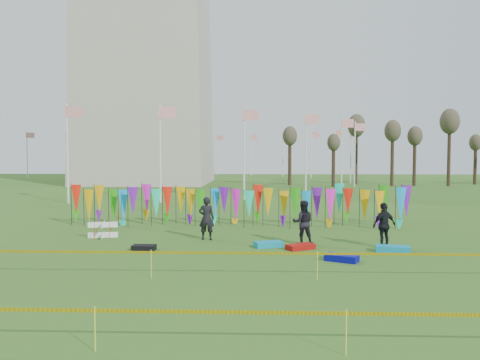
{
  "coord_description": "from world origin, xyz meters",
  "views": [
    {
      "loc": [
        1.09,
        -16.77,
        3.83
      ],
      "look_at": [
        0.28,
        6.0,
        2.64
      ],
      "focal_mm": 35.0,
      "sensor_mm": 36.0,
      "label": 1
    }
  ],
  "objects_px": {
    "person_mid": "(303,222)",
    "person_right": "(384,225)",
    "kite_bag_teal": "(393,249)",
    "box_kite": "(103,230)",
    "kite_bag_black": "(144,248)",
    "kite_bag_red": "(300,247)",
    "person_left": "(206,218)",
    "kite_bag_turquoise": "(269,244)",
    "kite_bag_blue": "(342,258)"
  },
  "relations": [
    {
      "from": "kite_bag_red",
      "to": "kite_bag_teal",
      "type": "xyz_separation_m",
      "value": [
        3.61,
        -0.42,
        0.02
      ]
    },
    {
      "from": "kite_bag_blue",
      "to": "kite_bag_red",
      "type": "distance_m",
      "value": 2.45
    },
    {
      "from": "kite_bag_teal",
      "to": "kite_bag_blue",
      "type": "bearing_deg",
      "value": -144.27
    },
    {
      "from": "person_left",
      "to": "kite_bag_blue",
      "type": "height_order",
      "value": "person_left"
    },
    {
      "from": "person_mid",
      "to": "box_kite",
      "type": "bearing_deg",
      "value": -6.1
    },
    {
      "from": "kite_bag_turquoise",
      "to": "kite_bag_red",
      "type": "distance_m",
      "value": 1.36
    },
    {
      "from": "kite_bag_black",
      "to": "kite_bag_red",
      "type": "bearing_deg",
      "value": 3.76
    },
    {
      "from": "kite_bag_blue",
      "to": "person_left",
      "type": "bearing_deg",
      "value": 142.35
    },
    {
      "from": "person_right",
      "to": "box_kite",
      "type": "bearing_deg",
      "value": -33.29
    },
    {
      "from": "person_left",
      "to": "kite_bag_black",
      "type": "relative_size",
      "value": 2.12
    },
    {
      "from": "person_left",
      "to": "person_right",
      "type": "bearing_deg",
      "value": 171.55
    },
    {
      "from": "kite_bag_blue",
      "to": "kite_bag_black",
      "type": "relative_size",
      "value": 1.25
    },
    {
      "from": "person_mid",
      "to": "person_right",
      "type": "distance_m",
      "value": 3.36
    },
    {
      "from": "kite_bag_blue",
      "to": "box_kite",
      "type": "bearing_deg",
      "value": 156.86
    },
    {
      "from": "person_left",
      "to": "kite_bag_turquoise",
      "type": "bearing_deg",
      "value": 152.59
    },
    {
      "from": "kite_bag_turquoise",
      "to": "kite_bag_black",
      "type": "xyz_separation_m",
      "value": [
        -5.06,
        -0.86,
        -0.01
      ]
    },
    {
      "from": "kite_bag_red",
      "to": "person_right",
      "type": "bearing_deg",
      "value": 8.81
    },
    {
      "from": "kite_bag_teal",
      "to": "box_kite",
      "type": "bearing_deg",
      "value": 167.8
    },
    {
      "from": "kite_bag_red",
      "to": "person_left",
      "type": "bearing_deg",
      "value": 153.09
    },
    {
      "from": "person_mid",
      "to": "kite_bag_teal",
      "type": "distance_m",
      "value": 3.82
    },
    {
      "from": "kite_bag_black",
      "to": "box_kite",
      "type": "bearing_deg",
      "value": 133.56
    },
    {
      "from": "person_right",
      "to": "kite_bag_black",
      "type": "relative_size",
      "value": 2.02
    },
    {
      "from": "box_kite",
      "to": "kite_bag_black",
      "type": "xyz_separation_m",
      "value": [
        2.58,
        -2.71,
        -0.28
      ]
    },
    {
      "from": "person_left",
      "to": "kite_bag_red",
      "type": "relative_size",
      "value": 1.68
    },
    {
      "from": "kite_bag_black",
      "to": "kite_bag_teal",
      "type": "xyz_separation_m",
      "value": [
        9.97,
        0.0,
        0.02
      ]
    },
    {
      "from": "kite_bag_black",
      "to": "kite_bag_teal",
      "type": "height_order",
      "value": "kite_bag_teal"
    },
    {
      "from": "person_right",
      "to": "kite_bag_blue",
      "type": "relative_size",
      "value": 1.62
    },
    {
      "from": "person_left",
      "to": "kite_bag_teal",
      "type": "bearing_deg",
      "value": 164.97
    },
    {
      "from": "box_kite",
      "to": "kite_bag_red",
      "type": "distance_m",
      "value": 9.23
    },
    {
      "from": "box_kite",
      "to": "kite_bag_turquoise",
      "type": "xyz_separation_m",
      "value": [
        7.64,
        -1.85,
        -0.27
      ]
    },
    {
      "from": "box_kite",
      "to": "kite_bag_teal",
      "type": "height_order",
      "value": "box_kite"
    },
    {
      "from": "person_mid",
      "to": "kite_bag_red",
      "type": "distance_m",
      "value": 1.42
    },
    {
      "from": "person_mid",
      "to": "kite_bag_black",
      "type": "distance_m",
      "value": 6.8
    },
    {
      "from": "kite_bag_black",
      "to": "kite_bag_teal",
      "type": "relative_size",
      "value": 0.71
    },
    {
      "from": "person_left",
      "to": "person_right",
      "type": "xyz_separation_m",
      "value": [
        7.6,
        -1.52,
        -0.04
      ]
    },
    {
      "from": "kite_bag_red",
      "to": "kite_bag_black",
      "type": "distance_m",
      "value": 6.37
    },
    {
      "from": "person_left",
      "to": "kite_bag_turquoise",
      "type": "xyz_separation_m",
      "value": [
        2.79,
        -1.63,
        -0.87
      ]
    },
    {
      "from": "kite_bag_teal",
      "to": "kite_bag_black",
      "type": "bearing_deg",
      "value": -179.99
    },
    {
      "from": "person_mid",
      "to": "kite_bag_teal",
      "type": "height_order",
      "value": "person_mid"
    },
    {
      "from": "person_right",
      "to": "kite_bag_blue",
      "type": "height_order",
      "value": "person_right"
    },
    {
      "from": "person_left",
      "to": "kite_bag_black",
      "type": "distance_m",
      "value": 3.48
    },
    {
      "from": "person_mid",
      "to": "kite_bag_blue",
      "type": "xyz_separation_m",
      "value": [
        1.09,
        -3.21,
        -0.83
      ]
    },
    {
      "from": "box_kite",
      "to": "kite_bag_blue",
      "type": "distance_m",
      "value": 11.13
    },
    {
      "from": "box_kite",
      "to": "kite_bag_red",
      "type": "bearing_deg",
      "value": -14.41
    },
    {
      "from": "box_kite",
      "to": "kite_bag_turquoise",
      "type": "bearing_deg",
      "value": -13.63
    },
    {
      "from": "kite_bag_blue",
      "to": "kite_bag_black",
      "type": "distance_m",
      "value": 7.83
    },
    {
      "from": "box_kite",
      "to": "kite_bag_red",
      "type": "relative_size",
      "value": 0.66
    },
    {
      "from": "person_right",
      "to": "kite_bag_teal",
      "type": "relative_size",
      "value": 1.44
    },
    {
      "from": "box_kite",
      "to": "person_left",
      "type": "height_order",
      "value": "person_left"
    },
    {
      "from": "person_mid",
      "to": "kite_bag_black",
      "type": "relative_size",
      "value": 2.04
    }
  ]
}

